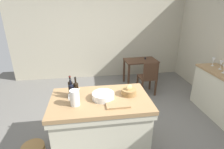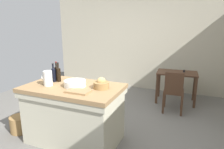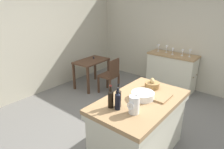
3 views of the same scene
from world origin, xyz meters
The scene contains 13 objects.
ground_plane centered at (0.00, 0.00, 0.00)m, with size 6.76×6.76×0.00m, color #66635E.
wall_back centered at (0.00, 2.60, 1.30)m, with size 5.32×0.12×2.60m, color #B2AA93.
island_table centered at (-0.28, -0.50, 0.49)m, with size 1.47×0.88×0.90m.
writing_desk centered at (1.05, 1.81, 0.61)m, with size 0.93×0.61×0.78m.
wooden_chair centered at (1.06, 1.16, 0.48)m, with size 0.42×0.42×0.89m.
pitcher centered at (-0.63, -0.62, 1.02)m, with size 0.17×0.13×0.27m.
wash_bowl centered at (-0.23, -0.50, 0.95)m, with size 0.32×0.32×0.09m, color white.
bread_basket centered at (0.17, -0.43, 0.96)m, with size 0.23×0.23×0.16m.
cutting_board centered at (-0.05, -0.70, 0.92)m, with size 0.33×0.20×0.02m, color #99754C.
wine_bottle_dark centered at (-0.62, -0.37, 1.03)m, with size 0.07×0.07×0.31m.
wine_bottle_amber centered at (-0.71, -0.31, 1.03)m, with size 0.07×0.07×0.31m.
wine_bottle_green centered at (-0.69, -0.41, 1.03)m, with size 0.07×0.07×0.30m.
wicker_hamper centered at (-1.29, -0.64, 0.14)m, with size 0.33×0.33×0.28m, color olive.
Camera 2 is at (1.36, -2.90, 1.80)m, focal length 31.75 mm.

